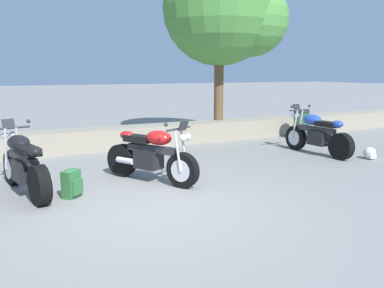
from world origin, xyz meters
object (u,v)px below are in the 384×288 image
(motorcycle_blue_far_right, at_px, (317,134))
(rider_helmet, at_px, (370,153))
(leafy_tree_mid_left, at_px, (226,10))
(trash_bin, at_px, (301,125))
(rider_backpack, at_px, (72,182))
(motorcycle_black_near_left, at_px, (24,165))
(motorcycle_red_centre, at_px, (151,156))

(motorcycle_blue_far_right, height_order, rider_helmet, motorcycle_blue_far_right)
(leafy_tree_mid_left, xyz_separation_m, trash_bin, (1.91, -1.23, -3.31))
(motorcycle_blue_far_right, bearing_deg, rider_backpack, -171.90)
(trash_bin, bearing_deg, motorcycle_black_near_left, -164.30)
(motorcycle_red_centre, height_order, rider_helmet, motorcycle_red_centre)
(motorcycle_black_near_left, relative_size, leafy_tree_mid_left, 0.41)
(rider_helmet, height_order, trash_bin, trash_bin)
(motorcycle_black_near_left, relative_size, motorcycle_red_centre, 1.09)
(motorcycle_black_near_left, xyz_separation_m, rider_helmet, (7.33, -0.69, -0.35))
(rider_backpack, bearing_deg, trash_bin, 20.90)
(motorcycle_blue_far_right, bearing_deg, motorcycle_red_centre, -173.05)
(motorcycle_blue_far_right, relative_size, rider_helmet, 7.38)
(motorcycle_red_centre, relative_size, leafy_tree_mid_left, 0.38)
(rider_helmet, bearing_deg, motorcycle_red_centre, 175.04)
(rider_helmet, relative_size, leafy_tree_mid_left, 0.06)
(leafy_tree_mid_left, bearing_deg, trash_bin, -32.87)
(motorcycle_black_near_left, height_order, trash_bin, motorcycle_black_near_left)
(leafy_tree_mid_left, distance_m, trash_bin, 4.02)
(motorcycle_black_near_left, distance_m, motorcycle_red_centre, 2.15)
(motorcycle_red_centre, distance_m, leafy_tree_mid_left, 6.20)
(rider_backpack, bearing_deg, motorcycle_black_near_left, 140.53)
(trash_bin, bearing_deg, rider_backpack, -159.10)
(rider_helmet, distance_m, trash_bin, 2.94)
(leafy_tree_mid_left, height_order, trash_bin, leafy_tree_mid_left)
(leafy_tree_mid_left, relative_size, trash_bin, 5.74)
(motorcycle_black_near_left, relative_size, trash_bin, 2.38)
(motorcycle_blue_far_right, relative_size, leafy_tree_mid_left, 0.42)
(motorcycle_black_near_left, bearing_deg, rider_backpack, -39.47)
(motorcycle_red_centre, height_order, trash_bin, motorcycle_red_centre)
(motorcycle_black_near_left, xyz_separation_m, trash_bin, (7.83, 2.20, -0.05))
(rider_helmet, bearing_deg, leafy_tree_mid_left, 108.94)
(motorcycle_red_centre, bearing_deg, rider_helmet, -4.96)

